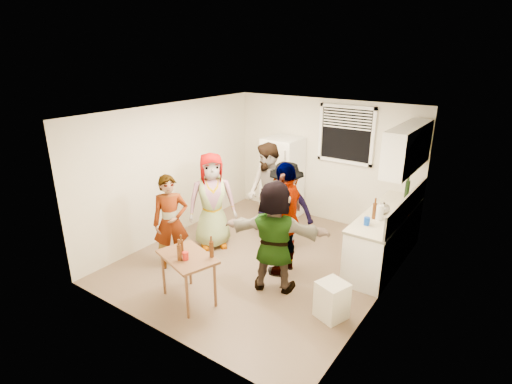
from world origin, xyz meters
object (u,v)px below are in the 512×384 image
Objects in this scene: blue_cup at (366,225)px; guest_black at (284,271)px; beer_bottle_counter at (374,219)px; guest_orange at (274,287)px; kettle at (383,213)px; beer_bottle_table at (182,254)px; guest_stripe at (174,265)px; guest_back_left at (267,237)px; guest_back_right at (285,250)px; red_cup at (186,259)px; wine_bottle at (406,198)px; trash_bin at (332,301)px; guest_grey at (214,245)px; serving_table at (190,300)px; refrigerator at (282,178)px.

blue_cup reaches higher than guest_black.
beer_bottle_counter is 0.15× the size of guest_orange.
kettle is 3.25m from beer_bottle_table.
guest_stripe is 0.86× the size of guest_back_left.
guest_stripe is 1.95m from guest_back_right.
red_cup is 0.06× the size of guest_back_left.
kettle reaches higher than blue_cup.
guest_orange is at bearing -75.94° from guest_back_right.
guest_orange is at bearing 54.06° from red_cup.
blue_cup reaches higher than guest_stripe.
wine_bottle is (0.10, 0.95, 0.00)m from kettle.
trash_bin is at bearing -89.12° from beer_bottle_counter.
trash_bin is at bearing -44.55° from guest_stripe.
wine_bottle is 0.17× the size of guest_black.
guest_black is at bearing -98.31° from guest_orange.
guest_back_left is at bearing 144.94° from guest_back_right.
guest_grey is at bearing -38.83° from guest_orange.
kettle is 2.13× the size of red_cup.
beer_bottle_counter reaches higher than kettle.
blue_cup is 0.15× the size of serving_table.
wine_bottle is at bearing -134.53° from guest_orange.
guest_back_left reaches higher than guest_back_right.
kettle is at bearing 84.52° from blue_cup.
guest_black is at bearing -57.45° from refrigerator.
red_cup is 2.53m from guest_back_left.
blue_cup reaches higher than beer_bottle_table.
guest_stripe is 0.96× the size of guest_back_right.
guest_orange is (1.65, -0.54, 0.00)m from guest_grey.
guest_grey is 1.05m from guest_back_left.
trash_bin is at bearing 50.79° from guest_black.
trash_bin reaches higher than guest_orange.
wine_bottle is 2.60× the size of blue_cup.
trash_bin is 2.76m from guest_grey.
kettle is 0.13× the size of guest_back_left.
guest_stripe is at bearing -133.76° from wine_bottle.
trash_bin is 0.28× the size of guest_back_left.
guest_grey is 1.06× the size of guest_back_right.
guest_back_right reaches higher than guest_grey.
trash_bin is at bearing -92.66° from wine_bottle.
beer_bottle_table is 0.12× the size of guest_back_left.
red_cup is (-1.74, -2.08, -0.19)m from blue_cup.
refrigerator reaches higher than red_cup.
guest_black is at bearing -120.74° from wine_bottle.
guest_stripe is (-2.70, -1.43, -0.90)m from blue_cup.
guest_back_right is (-1.51, -0.52, -0.90)m from kettle.
refrigerator is 2.48m from guest_black.
beer_bottle_table reaches higher than guest_back_right.
guest_back_right is (-1.48, 1.26, -0.25)m from trash_bin.
refrigerator is at bearing 132.30° from trash_bin.
refrigerator reaches higher than blue_cup.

